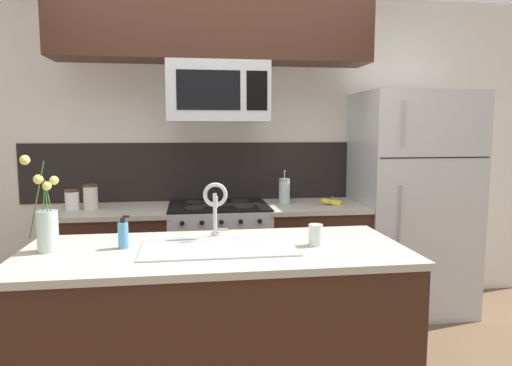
% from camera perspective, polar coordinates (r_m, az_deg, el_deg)
% --- Properties ---
extents(rear_partition, '(5.20, 0.10, 2.60)m').
position_cam_1_polar(rear_partition, '(3.90, -0.70, 3.78)').
color(rear_partition, silver).
rests_on(rear_partition, ground).
extents(splash_band, '(3.11, 0.01, 0.48)m').
position_cam_1_polar(splash_band, '(3.82, -5.05, 1.45)').
color(splash_band, black).
rests_on(splash_band, rear_partition).
extents(back_counter_left, '(0.83, 0.65, 0.91)m').
position_cam_1_polar(back_counter_left, '(3.67, -17.04, -10.07)').
color(back_counter_left, '#381E14').
rests_on(back_counter_left, ground).
extents(back_counter_right, '(0.79, 0.65, 0.91)m').
position_cam_1_polar(back_counter_right, '(3.76, 7.13, -9.45)').
color(back_counter_right, '#381E14').
rests_on(back_counter_right, ground).
extents(stove_range, '(0.76, 0.64, 0.93)m').
position_cam_1_polar(stove_range, '(3.64, -4.65, -9.89)').
color(stove_range, '#B7BABF').
rests_on(stove_range, ground).
extents(microwave, '(0.74, 0.40, 0.43)m').
position_cam_1_polar(microwave, '(3.48, -4.83, 11.21)').
color(microwave, '#B7BABF').
extents(upper_cabinet_band, '(2.31, 0.34, 0.60)m').
position_cam_1_polar(upper_cabinet_band, '(3.52, -5.24, 19.65)').
color(upper_cabinet_band, '#381E14').
extents(refrigerator, '(0.90, 0.74, 1.79)m').
position_cam_1_polar(refrigerator, '(3.98, 18.73, -2.35)').
color(refrigerator, '#B7BABF').
rests_on(refrigerator, ground).
extents(storage_jar_tall, '(0.10, 0.10, 0.15)m').
position_cam_1_polar(storage_jar_tall, '(3.62, -22.00, -1.96)').
color(storage_jar_tall, silver).
rests_on(storage_jar_tall, back_counter_left).
extents(storage_jar_medium, '(0.10, 0.10, 0.19)m').
position_cam_1_polar(storage_jar_medium, '(3.59, -19.97, -1.63)').
color(storage_jar_medium, silver).
rests_on(storage_jar_medium, back_counter_left).
extents(banana_bunch, '(0.19, 0.15, 0.08)m').
position_cam_1_polar(banana_bunch, '(3.64, 9.48, -2.35)').
color(banana_bunch, yellow).
rests_on(banana_bunch, back_counter_right).
extents(french_press, '(0.09, 0.09, 0.27)m').
position_cam_1_polar(french_press, '(3.65, 3.57, -1.01)').
color(french_press, silver).
rests_on(french_press, back_counter_right).
extents(island_counter, '(1.90, 0.81, 0.91)m').
position_cam_1_polar(island_counter, '(2.46, -4.97, -18.36)').
color(island_counter, '#381E14').
rests_on(island_counter, ground).
extents(kitchen_sink, '(0.76, 0.43, 0.16)m').
position_cam_1_polar(kitchen_sink, '(2.33, -4.75, -9.71)').
color(kitchen_sink, '#ADAFB5').
rests_on(kitchen_sink, island_counter).
extents(sink_faucet, '(0.14, 0.14, 0.31)m').
position_cam_1_polar(sink_faucet, '(2.48, -5.10, -2.39)').
color(sink_faucet, '#B7BABF').
rests_on(sink_faucet, island_counter).
extents(dish_soap_bottle, '(0.06, 0.05, 0.16)m').
position_cam_1_polar(dish_soap_bottle, '(2.37, -16.27, -6.22)').
color(dish_soap_bottle, '#4C93C6').
rests_on(dish_soap_bottle, island_counter).
extents(drinking_glass, '(0.07, 0.07, 0.11)m').
position_cam_1_polar(drinking_glass, '(2.35, 7.45, -6.45)').
color(drinking_glass, silver).
rests_on(drinking_glass, island_counter).
extents(flower_vase, '(0.18, 0.11, 0.47)m').
position_cam_1_polar(flower_vase, '(2.43, -24.70, -4.97)').
color(flower_vase, silver).
rests_on(flower_vase, island_counter).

